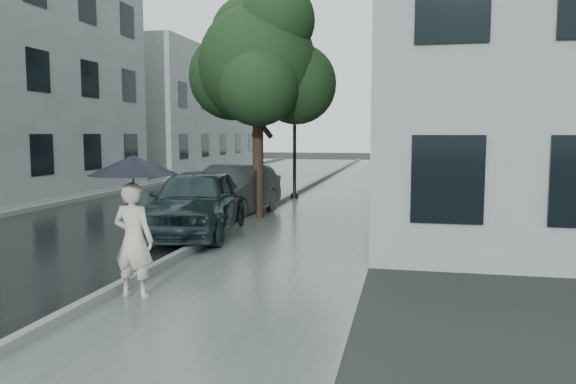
% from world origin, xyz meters
% --- Properties ---
extents(ground, '(120.00, 120.00, 0.00)m').
position_xyz_m(ground, '(0.00, 0.00, 0.00)').
color(ground, black).
rests_on(ground, ground).
extents(sidewalk, '(3.50, 60.00, 0.01)m').
position_xyz_m(sidewalk, '(0.25, 12.00, 0.00)').
color(sidewalk, slate).
rests_on(sidewalk, ground).
extents(kerb_near, '(0.15, 60.00, 0.15)m').
position_xyz_m(kerb_near, '(-1.57, 12.00, 0.07)').
color(kerb_near, slate).
rests_on(kerb_near, ground).
extents(asphalt_road, '(6.85, 60.00, 0.00)m').
position_xyz_m(asphalt_road, '(-5.08, 12.00, 0.00)').
color(asphalt_road, black).
rests_on(asphalt_road, ground).
extents(kerb_far, '(0.15, 60.00, 0.15)m').
position_xyz_m(kerb_far, '(-8.57, 12.00, 0.07)').
color(kerb_far, slate).
rests_on(kerb_far, ground).
extents(sidewalk_far, '(1.70, 60.00, 0.01)m').
position_xyz_m(sidewalk_far, '(-9.50, 12.00, 0.00)').
color(sidewalk_far, '#4C5451').
rests_on(sidewalk_far, ground).
extents(building_near, '(7.02, 36.00, 9.00)m').
position_xyz_m(building_near, '(5.47, 19.50, 4.50)').
color(building_near, gray).
rests_on(building_near, ground).
extents(building_far_b, '(7.02, 18.00, 8.00)m').
position_xyz_m(building_far_b, '(-13.77, 30.00, 4.00)').
color(building_far_b, gray).
rests_on(building_far_b, ground).
extents(pedestrian, '(0.64, 0.45, 1.68)m').
position_xyz_m(pedestrian, '(-1.20, -1.00, 0.85)').
color(pedestrian, beige).
rests_on(pedestrian, sidewalk).
extents(umbrella, '(1.59, 1.59, 1.18)m').
position_xyz_m(umbrella, '(-1.16, -1.03, 1.93)').
color(umbrella, black).
rests_on(umbrella, ground).
extents(street_tree, '(4.26, 3.87, 6.37)m').
position_xyz_m(street_tree, '(-1.45, 6.95, 4.29)').
color(street_tree, '#332619').
rests_on(street_tree, ground).
extents(lamp_post, '(0.85, 0.34, 5.21)m').
position_xyz_m(lamp_post, '(-1.53, 11.64, 2.98)').
color(lamp_post, black).
rests_on(lamp_post, ground).
extents(car_near, '(2.41, 4.75, 1.55)m').
position_xyz_m(car_near, '(-2.20, 4.00, 0.78)').
color(car_near, '#1C2D30').
rests_on(car_near, ground).
extents(car_far, '(1.80, 4.51, 1.46)m').
position_xyz_m(car_far, '(-2.20, 6.91, 0.74)').
color(car_far, '#222427').
rests_on(car_far, ground).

